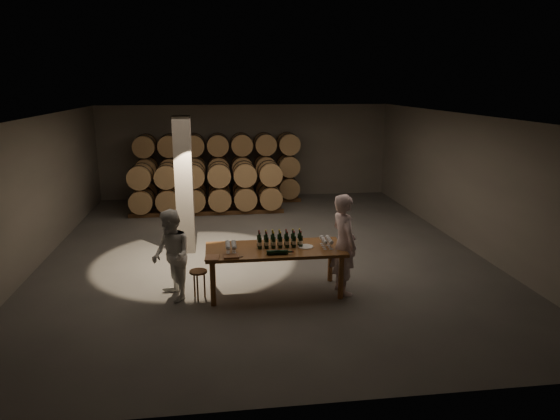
{
  "coord_description": "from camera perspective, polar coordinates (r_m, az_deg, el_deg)",
  "views": [
    {
      "loc": [
        -1.07,
        -11.37,
        3.92
      ],
      "look_at": [
        0.37,
        -0.42,
        1.1
      ],
      "focal_mm": 32.0,
      "sensor_mm": 36.0,
      "label": 1
    }
  ],
  "objects": [
    {
      "name": "barrel_stack_front",
      "position": [
        15.48,
        -8.38,
        2.64
      ],
      "size": [
        4.7,
        0.95,
        1.57
      ],
      "color": "brown",
      "rests_on": "ground"
    },
    {
      "name": "plate",
      "position": [
        9.49,
        2.95,
        -4.2
      ],
      "size": [
        0.29,
        0.29,
        0.02
      ],
      "primitive_type": "cylinder",
      "color": "white",
      "rests_on": "tasting_table"
    },
    {
      "name": "room",
      "position": [
        11.82,
        -10.89,
        2.74
      ],
      "size": [
        12.0,
        12.0,
        12.0
      ],
      "color": "#55524F",
      "rests_on": "ground"
    },
    {
      "name": "bottle_cluster",
      "position": [
        9.47,
        -0.02,
        -3.55
      ],
      "size": [
        0.86,
        0.23,
        0.32
      ],
      "color": "black",
      "rests_on": "tasting_table"
    },
    {
      "name": "barrel_stack_back",
      "position": [
        16.79,
        -7.04,
        4.88
      ],
      "size": [
        5.48,
        0.95,
        2.31
      ],
      "color": "brown",
      "rests_on": "ground"
    },
    {
      "name": "person_woman",
      "position": [
        9.38,
        -12.32,
        -5.1
      ],
      "size": [
        0.92,
        1.01,
        1.7
      ],
      "primitive_type": "imported",
      "rotation": [
        0.0,
        0.0,
        -1.17
      ],
      "color": "silver",
      "rests_on": "ground"
    },
    {
      "name": "lying_bottles",
      "position": [
        9.06,
        -0.25,
        -4.85
      ],
      "size": [
        0.5,
        0.09,
        0.09
      ],
      "color": "black",
      "rests_on": "tasting_table"
    },
    {
      "name": "pen",
      "position": [
        8.97,
        -4.73,
        -5.37
      ],
      "size": [
        0.15,
        0.02,
        0.01
      ],
      "primitive_type": "cylinder",
      "rotation": [
        0.0,
        1.57,
        0.06
      ],
      "color": "black",
      "rests_on": "tasting_table"
    },
    {
      "name": "tasting_table",
      "position": [
        9.46,
        -0.57,
        -4.96
      ],
      "size": [
        2.6,
        1.1,
        0.9
      ],
      "color": "brown",
      "rests_on": "ground"
    },
    {
      "name": "glass_cluster_right",
      "position": [
        9.51,
        5.32,
        -3.45
      ],
      "size": [
        0.2,
        0.42,
        0.18
      ],
      "color": "silver",
      "rests_on": "tasting_table"
    },
    {
      "name": "notebook_near",
      "position": [
        8.98,
        -5.62,
        -5.29
      ],
      "size": [
        0.28,
        0.23,
        0.03
      ],
      "primitive_type": "cube",
      "rotation": [
        0.0,
        0.0,
        0.04
      ],
      "color": "brown",
      "rests_on": "tasting_table"
    },
    {
      "name": "notebook_corner",
      "position": [
        8.96,
        -7.78,
        -5.44
      ],
      "size": [
        0.27,
        0.33,
        0.03
      ],
      "primitive_type": "cube",
      "rotation": [
        0.0,
        0.0,
        -0.07
      ],
      "color": "brown",
      "rests_on": "tasting_table"
    },
    {
      "name": "person_man",
      "position": [
        9.49,
        7.3,
        -3.92
      ],
      "size": [
        0.61,
        0.8,
        1.94
      ],
      "primitive_type": "imported",
      "rotation": [
        0.0,
        0.0,
        1.8
      ],
      "color": "#F7D6DA",
      "rests_on": "ground"
    },
    {
      "name": "glass_cluster_left",
      "position": [
        9.2,
        -5.63,
        -4.03
      ],
      "size": [
        0.2,
        0.42,
        0.19
      ],
      "color": "silver",
      "rests_on": "tasting_table"
    },
    {
      "name": "stool",
      "position": [
        9.45,
        -9.31,
        -7.42
      ],
      "size": [
        0.33,
        0.33,
        0.55
      ],
      "rotation": [
        0.0,
        0.0,
        -0.19
      ],
      "color": "brown",
      "rests_on": "ground"
    }
  ]
}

